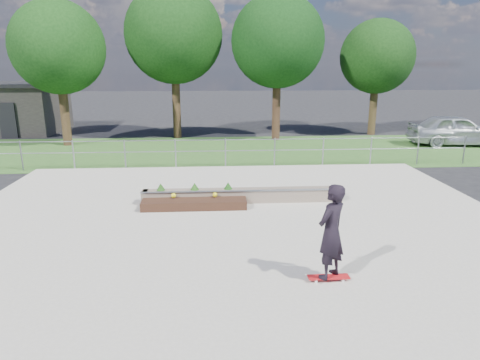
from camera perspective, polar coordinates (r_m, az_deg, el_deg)
name	(u,v)px	position (r m, az deg, el deg)	size (l,w,h in m)	color
ground	(236,241)	(10.28, -0.58, -8.15)	(120.00, 120.00, 0.00)	black
grass_verge	(223,151)	(20.83, -2.25, 3.92)	(30.00, 8.00, 0.02)	#2D5321
concrete_slab	(236,240)	(10.27, -0.58, -7.99)	(15.00, 15.00, 0.06)	#A8A195
fence	(225,149)	(17.25, -1.96, 4.14)	(20.06, 0.06, 1.20)	gray
tree_far_left	(58,48)	(23.66, -23.11, 15.92)	(4.55, 4.55, 7.15)	#352315
tree_mid_left	(174,35)	(24.55, -8.82, 18.59)	(5.25, 5.25, 8.25)	#362315
tree_mid_right	(278,41)	(23.72, 5.04, 17.92)	(4.90, 4.90, 7.70)	#331D14
tree_far_right	(377,57)	(26.68, 17.82, 15.35)	(4.20, 4.20, 6.60)	#342514
grind_ledge	(243,195)	(12.84, 0.39, -2.06)	(6.00, 0.44, 0.43)	#68594C
planter_bed	(195,198)	(12.68, -6.07, -2.47)	(3.00, 1.20, 0.61)	black
skateboarder	(331,232)	(8.18, 12.06, -6.80)	(0.80, 0.77, 1.92)	white
parked_car	(456,130)	(24.83, 26.86, 5.97)	(1.88, 4.68, 1.60)	#AAAEB4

